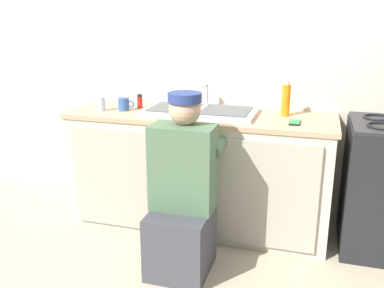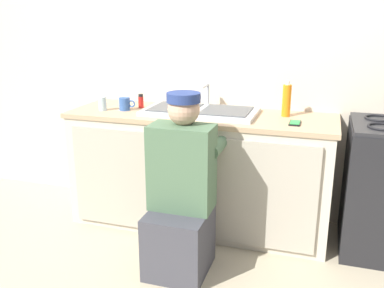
{
  "view_description": "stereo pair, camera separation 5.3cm",
  "coord_description": "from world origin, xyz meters",
  "views": [
    {
      "loc": [
        0.8,
        -2.59,
        1.53
      ],
      "look_at": [
        0.0,
        0.1,
        0.69
      ],
      "focal_mm": 40.0,
      "sensor_mm": 36.0,
      "label": 1
    },
    {
      "loc": [
        0.85,
        -2.58,
        1.53
      ],
      "look_at": [
        0.0,
        0.1,
        0.69
      ],
      "focal_mm": 40.0,
      "sensor_mm": 36.0,
      "label": 2
    }
  ],
  "objects": [
    {
      "name": "countertop",
      "position": [
        0.0,
        0.3,
        0.84
      ],
      "size": [
        1.91,
        0.62,
        0.03
      ],
      "primitive_type": "cube",
      "color": "tan",
      "rests_on": "counter_cabinet"
    },
    {
      "name": "sink_double_basin",
      "position": [
        0.0,
        0.3,
        0.88
      ],
      "size": [
        0.8,
        0.44,
        0.19
      ],
      "color": "silver",
      "rests_on": "countertop"
    },
    {
      "name": "plumber_person",
      "position": [
        0.06,
        -0.32,
        0.46
      ],
      "size": [
        0.42,
        0.61,
        1.1
      ],
      "color": "#3F3F47",
      "rests_on": "ground_plane"
    },
    {
      "name": "counter_cabinet",
      "position": [
        0.0,
        0.29,
        0.41
      ],
      "size": [
        1.87,
        0.62,
        0.82
      ],
      "color": "beige",
      "rests_on": "ground_plane"
    },
    {
      "name": "coffee_mug",
      "position": [
        -0.56,
        0.24,
        0.91
      ],
      "size": [
        0.13,
        0.08,
        0.09
      ],
      "color": "#335699",
      "rests_on": "countertop"
    },
    {
      "name": "spice_bottle_red",
      "position": [
        -0.49,
        0.36,
        0.91
      ],
      "size": [
        0.04,
        0.04,
        0.1
      ],
      "color": "red",
      "rests_on": "countertop"
    },
    {
      "name": "cell_phone",
      "position": [
        0.67,
        0.19,
        0.86
      ],
      "size": [
        0.07,
        0.14,
        0.01
      ],
      "color": "black",
      "rests_on": "countertop"
    },
    {
      "name": "soap_bottle_orange",
      "position": [
        0.59,
        0.4,
        0.97
      ],
      "size": [
        0.06,
        0.06,
        0.25
      ],
      "color": "orange",
      "rests_on": "countertop"
    },
    {
      "name": "back_wall",
      "position": [
        0.0,
        0.65,
        1.25
      ],
      "size": [
        6.0,
        0.1,
        2.5
      ],
      "primitive_type": "cube",
      "color": "beige",
      "rests_on": "ground_plane"
    },
    {
      "name": "water_glass",
      "position": [
        -0.72,
        0.19,
        0.91
      ],
      "size": [
        0.06,
        0.06,
        0.1
      ],
      "color": "#ADC6CC",
      "rests_on": "countertop"
    },
    {
      "name": "ground_plane",
      "position": [
        0.0,
        0.0,
        0.0
      ],
      "size": [
        12.0,
        12.0,
        0.0
      ],
      "primitive_type": "plane",
      "color": "tan"
    }
  ]
}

